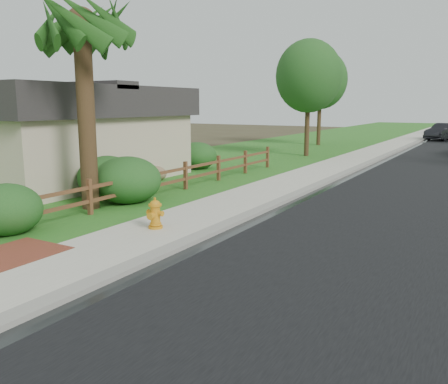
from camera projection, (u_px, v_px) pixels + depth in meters
The scene contains 19 objects.
ground at pixel (117, 266), 9.52m from camera, with size 120.00×120.00×0.00m, color #3C3320.
curb at pixel (416, 143), 39.04m from camera, with size 0.40×90.00×0.12m, color gray.
wet_gutter at pixel (420, 143), 38.87m from camera, with size 0.50×90.00×0.00m, color black.
sidewalk at pixel (399, 142), 39.69m from camera, with size 2.20×90.00×0.10m, color #AEA998.
grass_strip at pixel (376, 142), 40.63m from camera, with size 1.60×90.00×0.06m, color #18561B.
lawn_near at pixel (318, 139), 43.21m from camera, with size 9.00×90.00×0.04m, color #18561B.
brick_patch at pixel (3, 259), 9.75m from camera, with size 1.60×2.40×0.11m, color brown.
ranch_fence at pixel (166, 179), 16.63m from camera, with size 0.12×16.92×1.10m.
palm_tree at pixel (81, 22), 13.62m from camera, with size 3.60×3.60×6.60m.
house at pixel (37, 130), 20.54m from camera, with size 10.60×9.60×4.05m.
fire_hydrant at pixel (155, 214), 11.95m from camera, with size 0.51×0.41×0.79m.
dark_car_far at pixel (444, 132), 42.26m from camera, with size 1.59×4.55×1.50m, color black.
boulder at pixel (156, 173), 20.00m from camera, with size 0.93×0.70×0.62m, color brown.
shrub_a at pixel (7, 210), 11.63m from camera, with size 1.72×1.72×1.29m, color #1D4E1C.
shrub_b at pixel (127, 180), 15.34m from camera, with size 2.20×2.20×1.54m, color #1D4E1C.
shrub_c at pixel (107, 177), 16.25m from camera, with size 2.03×2.03×1.46m, color #1D4E1C.
shrub_d at pixel (197, 156), 23.45m from camera, with size 1.98×1.98×1.35m, color #1D4E1C.
tree_near_left at pixel (309, 76), 28.48m from camera, with size 3.97×3.97×7.04m.
tree_mid_left at pixel (321, 80), 36.18m from camera, with size 4.06×4.06×7.26m.
Camera 1 is at (6.44, -6.77, 3.20)m, focal length 38.00 mm.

